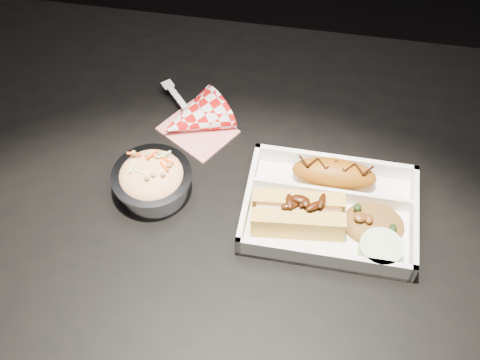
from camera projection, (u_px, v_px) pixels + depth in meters
name	position (u px, v px, depth m)	size (l,w,h in m)	color
dining_table	(249.00, 224.00, 0.99)	(1.20, 0.80, 0.75)	black
food_tray	(329.00, 211.00, 0.89)	(0.25, 0.18, 0.04)	white
fried_pastry	(334.00, 174.00, 0.91)	(0.13, 0.05, 0.05)	#9E560F
hotdog	(298.00, 213.00, 0.86)	(0.14, 0.07, 0.06)	#E5B24E
fried_rice_mound	(375.00, 220.00, 0.86)	(0.09, 0.07, 0.03)	brown
cupcake_liner	(380.00, 251.00, 0.83)	(0.06, 0.06, 0.03)	beige
foil_coleslaw_cup	(152.00, 179.00, 0.90)	(0.12, 0.12, 0.07)	silver
napkin_fork	(193.00, 119.00, 0.99)	(0.15, 0.16, 0.10)	red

